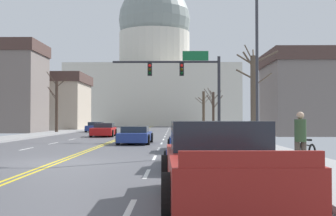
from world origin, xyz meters
TOP-DOWN VIEW (x-y plane):
  - ground at (0.00, -0.00)m, footprint 20.00×180.00m
  - signal_gantry at (5.34, 16.12)m, footprint 7.91×0.41m
  - street_lamp_right at (7.96, 4.53)m, footprint 2.10×0.24m
  - capitol_building at (0.00, 81.69)m, footprint 35.36×23.51m
  - sedan_near_00 at (1.84, 12.02)m, footprint 2.11×4.69m
  - sedan_near_01 at (5.04, 5.99)m, footprint 2.10×4.48m
  - sedan_near_02 at (5.08, -1.49)m, footprint 2.19×4.71m
  - pickup_truck_near_03 at (5.22, -7.76)m, footprint 2.45×5.35m
  - sedan_oncoming_00 at (-1.93, 22.97)m, footprint 2.15×4.63m
  - sedan_oncoming_01 at (-5.06, 36.50)m, footprint 2.12×4.37m
  - flank_building_01 at (-15.03, 45.89)m, footprint 14.12×9.88m
  - flank_building_02 at (-15.02, 34.31)m, footprint 8.34×7.42m
  - flank_building_03 at (18.13, 26.37)m, footprint 10.02×8.83m
  - bare_tree_00 at (8.61, 7.64)m, footprint 2.40×1.57m
  - bare_tree_01 at (-8.43, 31.54)m, footprint 2.22×1.92m
  - bare_tree_02 at (8.44, 45.57)m, footprint 2.25×2.14m
  - bare_tree_04 at (8.99, 36.43)m, footprint 2.25×2.13m
  - pedestrian_00 at (7.99, -3.24)m, footprint 0.35×0.34m
  - bicycle_parked at (8.60, -1.88)m, footprint 0.12×1.77m

SIDE VIEW (x-z plane):
  - ground at x=0.00m, z-range -0.08..0.12m
  - bicycle_parked at x=8.60m, z-range 0.06..0.91m
  - sedan_near_00 at x=1.84m, z-range -0.03..1.08m
  - sedan_near_02 at x=5.08m, z-range -0.03..1.13m
  - sedan_oncoming_01 at x=-5.06m, z-range -0.03..1.14m
  - sedan_near_01 at x=5.04m, z-range -0.03..1.14m
  - sedan_oncoming_00 at x=-1.93m, z-range -0.03..1.15m
  - pickup_truck_near_03 at x=5.22m, z-range -0.07..1.49m
  - pedestrian_00 at x=7.99m, z-range 0.23..1.90m
  - bare_tree_04 at x=8.99m, z-range 0.09..5.28m
  - bare_tree_00 at x=8.61m, z-range 0.05..5.45m
  - bare_tree_02 at x=8.44m, z-range 0.22..5.46m
  - bare_tree_01 at x=-8.43m, z-range -0.20..6.30m
  - flank_building_01 at x=-15.03m, z-range 0.04..7.81m
  - flank_building_03 at x=18.13m, z-range 0.04..7.97m
  - signal_gantry at x=5.34m, z-range 1.48..7.90m
  - flank_building_02 at x=-15.02m, z-range 0.05..10.35m
  - street_lamp_right at x=7.96m, z-range 0.86..9.63m
  - capitol_building at x=0.00m, z-range -5.17..28.53m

